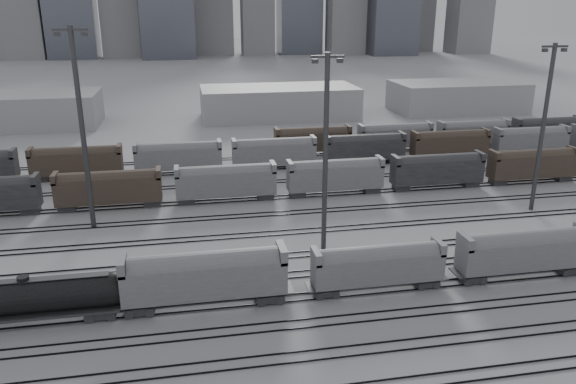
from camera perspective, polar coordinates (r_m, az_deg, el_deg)
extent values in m
plane|color=#BABABF|center=(58.44, 5.43, -10.73)|extent=(900.00, 900.00, 0.00)
cube|color=black|center=(47.87, 10.00, -18.24)|extent=(220.00, 0.07, 0.16)
cube|color=black|center=(50.57, 8.55, -15.91)|extent=(220.00, 0.07, 0.16)
cube|color=black|center=(51.68, 8.02, -15.04)|extent=(220.00, 0.07, 0.16)
cube|color=black|center=(54.52, 6.82, -13.02)|extent=(220.00, 0.07, 0.16)
cube|color=black|center=(55.69, 6.37, -12.27)|extent=(220.00, 0.07, 0.16)
cube|color=black|center=(58.64, 5.35, -10.53)|extent=(220.00, 0.07, 0.16)
cube|color=black|center=(59.84, 4.97, -9.87)|extent=(220.00, 0.07, 0.16)
cube|color=black|center=(62.88, 4.10, -8.36)|extent=(220.00, 0.07, 0.16)
cube|color=black|center=(64.12, 3.78, -7.79)|extent=(220.00, 0.07, 0.16)
cube|color=black|center=(67.23, 3.02, -6.46)|extent=(220.00, 0.07, 0.16)
cube|color=black|center=(68.49, 2.74, -5.96)|extent=(220.00, 0.07, 0.16)
cube|color=black|center=(73.45, 1.74, -4.19)|extent=(220.00, 0.07, 0.16)
cube|color=black|center=(74.75, 1.51, -3.77)|extent=(220.00, 0.07, 0.16)
cube|color=black|center=(79.81, 0.67, -2.27)|extent=(220.00, 0.07, 0.16)
cube|color=black|center=(81.12, 0.47, -1.91)|extent=(220.00, 0.07, 0.16)
cube|color=black|center=(86.26, -0.25, -0.63)|extent=(220.00, 0.07, 0.16)
cube|color=black|center=(87.60, -0.42, -0.33)|extent=(220.00, 0.07, 0.16)
cube|color=black|center=(93.73, -1.13, 0.96)|extent=(220.00, 0.07, 0.16)
cube|color=black|center=(95.08, -1.28, 1.21)|extent=(220.00, 0.07, 0.16)
cube|color=black|center=(101.29, -1.89, 2.31)|extent=(220.00, 0.07, 0.16)
cube|color=black|center=(102.65, -2.01, 2.53)|extent=(220.00, 0.07, 0.16)
cube|color=black|center=(108.90, -2.54, 3.47)|extent=(220.00, 0.07, 0.16)
cube|color=black|center=(110.28, -2.65, 3.67)|extent=(220.00, 0.07, 0.16)
cube|color=#232326|center=(57.80, -18.43, -11.38)|extent=(2.81, 2.27, 0.76)
cube|color=#232326|center=(58.89, -24.85, -11.04)|extent=(16.75, 2.92, 0.27)
cylinder|color=black|center=(58.10, -25.08, -9.55)|extent=(15.67, 3.13, 3.13)
sphere|color=black|center=(56.54, -17.30, -9.33)|extent=(3.13, 3.13, 3.13)
cylinder|color=black|center=(57.36, -25.32, -8.02)|extent=(1.08, 1.08, 0.54)
cube|color=#232326|center=(57.40, -25.30, -8.11)|extent=(15.13, 0.97, 0.06)
cube|color=#232326|center=(57.37, -14.78, -11.25)|extent=(2.75, 2.23, 0.74)
cube|color=#232326|center=(57.62, -1.88, -10.44)|extent=(2.75, 2.23, 0.74)
cube|color=gray|center=(55.96, -8.43, -8.70)|extent=(15.89, 3.18, 3.39)
cylinder|color=gray|center=(55.39, -8.49, -7.53)|extent=(14.41, 3.07, 3.07)
cube|color=gray|center=(55.40, -16.49, -7.16)|extent=(0.74, 3.18, 1.48)
cube|color=gray|center=(55.71, -0.63, -6.18)|extent=(0.74, 3.18, 1.48)
cone|color=#232326|center=(56.93, -8.33, -10.54)|extent=(2.54, 2.54, 0.95)
cube|color=#232326|center=(58.71, 3.86, -9.97)|extent=(2.38, 1.92, 0.64)
cube|color=#232326|center=(62.13, 13.83, -8.81)|extent=(2.38, 1.92, 0.64)
cube|color=gray|center=(59.22, 9.10, -7.58)|extent=(13.71, 2.74, 2.93)
cylinder|color=gray|center=(58.75, 9.16, -6.62)|extent=(12.43, 2.65, 2.65)
cube|color=gray|center=(56.67, 2.87, -6.55)|extent=(0.64, 2.74, 1.28)
cube|color=gray|center=(60.89, 15.06, -5.36)|extent=(0.64, 2.74, 1.28)
cone|color=#232326|center=(60.03, 9.01, -9.10)|extent=(2.19, 2.19, 0.82)
cube|color=#232326|center=(64.35, 18.13, -8.20)|extent=(2.53, 2.04, 0.68)
cube|color=#232326|center=(70.48, 26.57, -6.91)|extent=(2.53, 2.04, 0.68)
cube|color=gray|center=(66.31, 22.79, -5.77)|extent=(14.60, 2.92, 3.11)
cylinder|color=gray|center=(65.86, 22.92, -4.84)|extent=(13.24, 2.82, 2.82)
cube|color=gray|center=(62.07, 17.57, -4.84)|extent=(0.68, 2.92, 1.36)
cone|color=#232326|center=(67.07, 22.59, -7.25)|extent=(2.34, 2.34, 0.88)
cylinder|color=#3A3A3D|center=(76.30, -20.14, 5.76)|extent=(0.67, 0.67, 26.08)
cube|color=#3A3A3D|center=(74.75, -21.24, 15.13)|extent=(4.17, 0.31, 0.31)
cube|color=#3A3A3D|center=(75.06, -22.40, 14.61)|extent=(0.73, 0.52, 0.52)
cube|color=#3A3A3D|center=(74.52, -19.97, 14.86)|extent=(0.73, 0.52, 0.52)
cylinder|color=#3A3A3D|center=(65.09, 3.82, 3.63)|extent=(0.60, 0.60, 23.50)
cube|color=#3A3A3D|center=(63.12, 4.05, 13.57)|extent=(3.76, 0.28, 0.28)
cube|color=#3A3A3D|center=(62.82, 2.76, 13.13)|extent=(0.66, 0.47, 0.47)
cube|color=#3A3A3D|center=(63.53, 5.30, 13.14)|extent=(0.66, 0.47, 0.47)
cylinder|color=#3A3A3D|center=(86.15, 24.45, 5.75)|extent=(0.60, 0.60, 23.58)
cube|color=#3A3A3D|center=(84.67, 25.49, 13.21)|extent=(3.77, 0.28, 0.28)
cube|color=#3A3A3D|center=(83.89, 24.64, 12.96)|extent=(0.66, 0.47, 0.47)
cube|color=#3A3A3D|center=(85.53, 26.24, 12.83)|extent=(0.66, 0.47, 0.47)
cube|color=#45362B|center=(85.55, -17.73, 0.20)|extent=(15.00, 3.00, 5.60)
cube|color=gray|center=(85.00, -6.31, 0.88)|extent=(15.00, 3.00, 5.60)
cube|color=gray|center=(87.80, 4.81, 1.52)|extent=(15.00, 3.00, 5.60)
cube|color=#232326|center=(93.65, 14.90, 2.04)|extent=(15.00, 3.00, 5.60)
cube|color=#45362B|center=(102.03, 23.57, 2.44)|extent=(15.00, 3.00, 5.60)
cube|color=#45362B|center=(101.82, -20.67, 2.77)|extent=(15.00, 3.00, 5.60)
cube|color=gray|center=(100.17, -11.07, 3.40)|extent=(15.00, 3.00, 5.60)
cube|color=gray|center=(101.39, -1.41, 3.93)|extent=(15.00, 3.00, 5.60)
cube|color=#232326|center=(105.38, 7.78, 4.33)|extent=(15.00, 3.00, 5.60)
cube|color=#45362B|center=(111.83, 16.11, 4.60)|extent=(15.00, 3.00, 5.60)
cube|color=gray|center=(120.36, 23.40, 4.75)|extent=(15.00, 3.00, 5.60)
cube|color=#45362B|center=(110.71, 2.53, 5.18)|extent=(15.00, 3.00, 5.60)
cube|color=gray|center=(115.70, 10.80, 5.46)|extent=(15.00, 3.00, 5.60)
cube|color=gray|center=(122.86, 18.25, 5.61)|extent=(15.00, 3.00, 5.60)
cube|color=#232326|center=(131.84, 24.78, 5.67)|extent=(15.00, 3.00, 5.60)
cube|color=#A8A8AB|center=(147.95, -0.93, 9.10)|extent=(40.00, 18.00, 8.00)
cube|color=#A8A8AB|center=(163.90, 16.81, 9.26)|extent=(35.00, 18.00, 8.00)
cube|color=gray|center=(338.52, -25.41, 15.68)|extent=(22.00, 17.60, 42.00)
cube|color=gray|center=(330.20, -16.71, 17.14)|extent=(20.00, 16.00, 48.00)
cube|color=gray|center=(329.37, -7.66, 18.77)|extent=(22.00, 17.60, 60.00)
cube|color=gray|center=(331.95, -3.07, 17.00)|extent=(18.00, 14.40, 38.00)
cube|color=gray|center=(342.21, 5.65, 17.57)|extent=(20.00, 16.00, 45.00)
cube|color=gray|center=(359.33, 13.66, 16.81)|extent=(18.00, 14.40, 40.00)
cube|color=gray|center=(370.02, 17.45, 17.47)|extent=(22.00, 17.60, 52.00)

